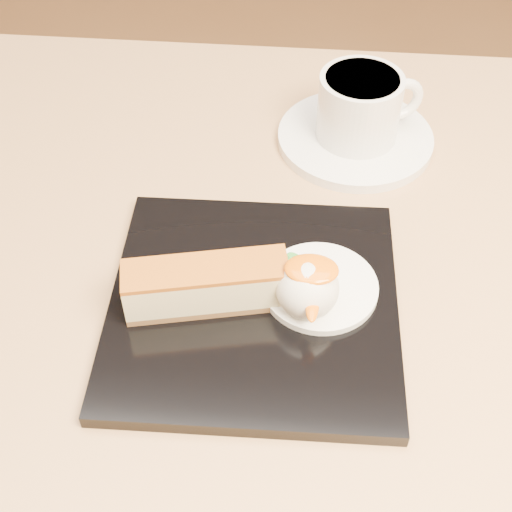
# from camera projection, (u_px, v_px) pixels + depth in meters

# --- Properties ---
(table) EXTENTS (0.80, 0.80, 0.72)m
(table) POSITION_uv_depth(u_px,v_px,m) (232.00, 427.00, 0.66)
(table) COLOR black
(table) RESTS_ON ground
(dessert_plate) EXTENTS (0.22, 0.22, 0.01)m
(dessert_plate) POSITION_uv_depth(u_px,v_px,m) (254.00, 305.00, 0.55)
(dessert_plate) COLOR black
(dessert_plate) RESTS_ON table
(cheesecake) EXTENTS (0.13, 0.06, 0.04)m
(cheesecake) POSITION_uv_depth(u_px,v_px,m) (206.00, 285.00, 0.53)
(cheesecake) COLOR brown
(cheesecake) RESTS_ON dessert_plate
(cream_smear) EXTENTS (0.09, 0.09, 0.01)m
(cream_smear) POSITION_uv_depth(u_px,v_px,m) (320.00, 287.00, 0.55)
(cream_smear) COLOR white
(cream_smear) RESTS_ON dessert_plate
(ice_cream_scoop) EXTENTS (0.05, 0.05, 0.05)m
(ice_cream_scoop) POSITION_uv_depth(u_px,v_px,m) (307.00, 288.00, 0.52)
(ice_cream_scoop) COLOR white
(ice_cream_scoop) RESTS_ON cream_smear
(mango_sauce) EXTENTS (0.04, 0.03, 0.01)m
(mango_sauce) POSITION_uv_depth(u_px,v_px,m) (312.00, 269.00, 0.51)
(mango_sauce) COLOR orange
(mango_sauce) RESTS_ON ice_cream_scoop
(mint_sprig) EXTENTS (0.03, 0.02, 0.00)m
(mint_sprig) POSITION_uv_depth(u_px,v_px,m) (284.00, 258.00, 0.57)
(mint_sprig) COLOR green
(mint_sprig) RESTS_ON cream_smear
(saucer) EXTENTS (0.15, 0.15, 0.01)m
(saucer) POSITION_uv_depth(u_px,v_px,m) (355.00, 138.00, 0.69)
(saucer) COLOR white
(saucer) RESTS_ON table
(coffee_cup) EXTENTS (0.10, 0.08, 0.06)m
(coffee_cup) POSITION_uv_depth(u_px,v_px,m) (361.00, 106.00, 0.66)
(coffee_cup) COLOR white
(coffee_cup) RESTS_ON saucer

